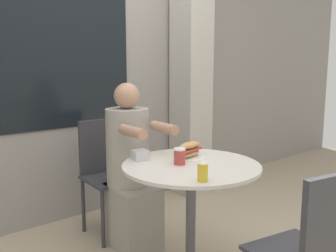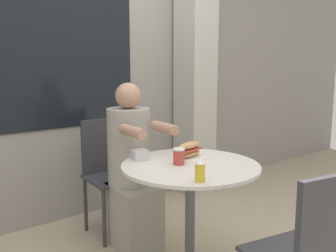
{
  "view_description": "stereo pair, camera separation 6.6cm",
  "coord_description": "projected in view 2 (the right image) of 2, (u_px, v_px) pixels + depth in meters",
  "views": [
    {
      "loc": [
        -1.54,
        -1.62,
        1.33
      ],
      "look_at": [
        0.0,
        0.21,
        0.92
      ],
      "focal_mm": 42.0,
      "sensor_mm": 36.0,
      "label": 1
    },
    {
      "loc": [
        -1.49,
        -1.67,
        1.33
      ],
      "look_at": [
        0.0,
        0.21,
        0.92
      ],
      "focal_mm": 42.0,
      "sensor_mm": 36.0,
      "label": 2
    }
  ],
  "objects": [
    {
      "name": "drink_cup",
      "position": [
        179.0,
        156.0,
        2.3
      ],
      "size": [
        0.07,
        0.07,
        0.1
      ],
      "color": "#B73D38",
      "rests_on": "cafe_table"
    },
    {
      "name": "lattice_pillar",
      "position": [
        195.0,
        72.0,
        3.78
      ],
      "size": [
        0.3,
        0.3,
        2.4
      ],
      "color": "#B2ADA3",
      "rests_on": "ground_plane"
    },
    {
      "name": "condiment_bottle",
      "position": [
        200.0,
        170.0,
        1.97
      ],
      "size": [
        0.05,
        0.05,
        0.12
      ],
      "color": "gold",
      "rests_on": "cafe_table"
    },
    {
      "name": "sandwich_on_plate",
      "position": [
        189.0,
        151.0,
        2.44
      ],
      "size": [
        0.21,
        0.21,
        0.1
      ],
      "rotation": [
        0.0,
        0.0,
        0.18
      ],
      "color": "white",
      "rests_on": "cafe_table"
    },
    {
      "name": "napkin_box",
      "position": [
        140.0,
        155.0,
        2.41
      ],
      "size": [
        0.11,
        0.11,
        0.06
      ],
      "rotation": [
        0.0,
        0.0,
        -0.22
      ],
      "color": "silver",
      "rests_on": "cafe_table"
    },
    {
      "name": "diner_chair",
      "position": [
        108.0,
        165.0,
        3.03
      ],
      "size": [
        0.4,
        0.4,
        0.87
      ],
      "rotation": [
        0.0,
        0.0,
        3.07
      ],
      "color": "#333338",
      "rests_on": "ground_plane"
    },
    {
      "name": "storefront_wall",
      "position": [
        81.0,
        50.0,
        3.24
      ],
      "size": [
        8.0,
        0.09,
        2.8
      ],
      "color": "gray",
      "rests_on": "ground_plane"
    },
    {
      "name": "seated_diner",
      "position": [
        132.0,
        176.0,
        2.76
      ],
      "size": [
        0.33,
        0.55,
        1.17
      ],
      "rotation": [
        0.0,
        0.0,
        3.07
      ],
      "color": "gray",
      "rests_on": "ground_plane"
    },
    {
      "name": "empty_chair_across",
      "position": [
        311.0,
        248.0,
        1.7
      ],
      "size": [
        0.44,
        0.44,
        0.87
      ],
      "rotation": [
        0.0,
        0.0,
        -0.18
      ],
      "color": "#333338",
      "rests_on": "ground_plane"
    },
    {
      "name": "cafe_table",
      "position": [
        190.0,
        194.0,
        2.33
      ],
      "size": [
        0.82,
        0.82,
        0.72
      ],
      "color": "beige",
      "rests_on": "ground_plane"
    }
  ]
}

